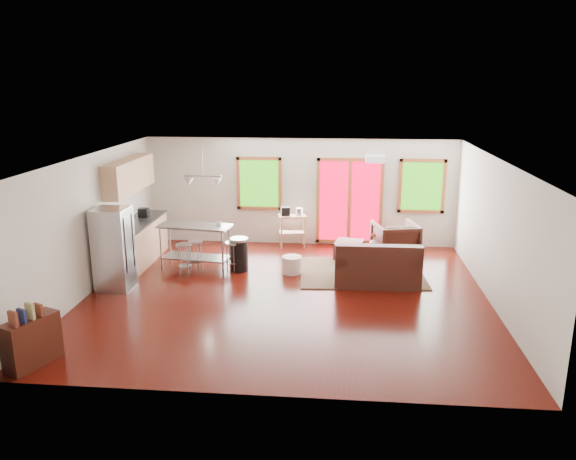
# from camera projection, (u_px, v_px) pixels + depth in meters

# --- Properties ---
(floor) EXTENTS (7.50, 7.00, 0.02)m
(floor) POSITION_uv_depth(u_px,v_px,m) (287.00, 296.00, 10.63)
(floor) COLOR #330704
(floor) RESTS_ON ground
(ceiling) EXTENTS (7.50, 7.00, 0.02)m
(ceiling) POSITION_uv_depth(u_px,v_px,m) (286.00, 158.00, 9.94)
(ceiling) COLOR silver
(ceiling) RESTS_ON ground
(back_wall) EXTENTS (7.50, 0.02, 2.60)m
(back_wall) POSITION_uv_depth(u_px,v_px,m) (300.00, 192.00, 13.66)
(back_wall) COLOR beige
(back_wall) RESTS_ON ground
(left_wall) EXTENTS (0.02, 7.00, 2.60)m
(left_wall) POSITION_uv_depth(u_px,v_px,m) (89.00, 224.00, 10.62)
(left_wall) COLOR beige
(left_wall) RESTS_ON ground
(right_wall) EXTENTS (0.02, 7.00, 2.60)m
(right_wall) POSITION_uv_depth(u_px,v_px,m) (497.00, 234.00, 9.95)
(right_wall) COLOR beige
(right_wall) RESTS_ON ground
(front_wall) EXTENTS (7.50, 0.02, 2.60)m
(front_wall) POSITION_uv_depth(u_px,v_px,m) (259.00, 302.00, 6.91)
(front_wall) COLOR beige
(front_wall) RESTS_ON ground
(window_left) EXTENTS (1.10, 0.05, 1.30)m
(window_left) POSITION_uv_depth(u_px,v_px,m) (259.00, 183.00, 13.65)
(window_left) COLOR #1C540A
(window_left) RESTS_ON back_wall
(french_doors) EXTENTS (1.60, 0.05, 2.10)m
(french_doors) POSITION_uv_depth(u_px,v_px,m) (349.00, 201.00, 13.56)
(french_doors) COLOR #AD001B
(french_doors) RESTS_ON back_wall
(window_right) EXTENTS (1.10, 0.05, 1.30)m
(window_right) POSITION_uv_depth(u_px,v_px,m) (422.00, 186.00, 13.30)
(window_right) COLOR #1C540A
(window_right) RESTS_ON back_wall
(rug) EXTENTS (2.66, 2.11, 0.03)m
(rug) POSITION_uv_depth(u_px,v_px,m) (361.00, 273.00, 11.81)
(rug) COLOR #4B5F3E
(rug) RESTS_ON floor
(loveseat) EXTENTS (1.68, 0.96, 0.89)m
(loveseat) POSITION_uv_depth(u_px,v_px,m) (377.00, 267.00, 11.14)
(loveseat) COLOR black
(loveseat) RESTS_ON floor
(coffee_table) EXTENTS (1.04, 0.75, 0.38)m
(coffee_table) POSITION_uv_depth(u_px,v_px,m) (374.00, 250.00, 12.30)
(coffee_table) COLOR #33130B
(coffee_table) RESTS_ON floor
(armchair) EXTENTS (1.09, 1.05, 0.94)m
(armchair) POSITION_uv_depth(u_px,v_px,m) (395.00, 239.00, 12.67)
(armchair) COLOR black
(armchair) RESTS_ON floor
(ottoman) EXTENTS (0.71, 0.71, 0.40)m
(ottoman) POSITION_uv_depth(u_px,v_px,m) (349.00, 250.00, 12.75)
(ottoman) COLOR black
(ottoman) RESTS_ON floor
(pouf) EXTENTS (0.52, 0.52, 0.36)m
(pouf) POSITION_uv_depth(u_px,v_px,m) (292.00, 265.00, 11.79)
(pouf) COLOR silver
(pouf) RESTS_ON floor
(vase) EXTENTS (0.20, 0.21, 0.30)m
(vase) POSITION_uv_depth(u_px,v_px,m) (373.00, 241.00, 12.33)
(vase) COLOR silver
(vase) RESTS_ON coffee_table
(cabinets) EXTENTS (0.64, 2.24, 2.30)m
(cabinets) POSITION_uv_depth(u_px,v_px,m) (136.00, 222.00, 12.33)
(cabinets) COLOR tan
(cabinets) RESTS_ON floor
(refrigerator) EXTENTS (0.67, 0.63, 1.60)m
(refrigerator) POSITION_uv_depth(u_px,v_px,m) (114.00, 249.00, 10.77)
(refrigerator) COLOR #B7BABC
(refrigerator) RESTS_ON floor
(island) EXTENTS (1.59, 0.81, 0.97)m
(island) POSITION_uv_depth(u_px,v_px,m) (195.00, 239.00, 11.96)
(island) COLOR #B7BABC
(island) RESTS_ON floor
(cup) EXTENTS (0.14, 0.11, 0.13)m
(cup) POSITION_uv_depth(u_px,v_px,m) (218.00, 223.00, 11.88)
(cup) COLOR silver
(cup) RESTS_ON island
(bar_stool_a) EXTENTS (0.34, 0.34, 0.67)m
(bar_stool_a) POSITION_uv_depth(u_px,v_px,m) (184.00, 252.00, 11.60)
(bar_stool_a) COLOR #B7BABC
(bar_stool_a) RESTS_ON floor
(bar_stool_b) EXTENTS (0.35, 0.35, 0.65)m
(bar_stool_b) POSITION_uv_depth(u_px,v_px,m) (196.00, 248.00, 11.89)
(bar_stool_b) COLOR #B7BABC
(bar_stool_b) RESTS_ON floor
(bar_stool_c) EXTENTS (0.38, 0.38, 0.64)m
(bar_stool_c) POSITION_uv_depth(u_px,v_px,m) (232.00, 250.00, 11.82)
(bar_stool_c) COLOR #B7BABC
(bar_stool_c) RESTS_ON floor
(trash_can) EXTENTS (0.51, 0.51, 0.71)m
(trash_can) POSITION_uv_depth(u_px,v_px,m) (239.00, 254.00, 11.92)
(trash_can) COLOR black
(trash_can) RESTS_ON floor
(kitchen_cart) EXTENTS (0.72, 0.53, 1.00)m
(kitchen_cart) POSITION_uv_depth(u_px,v_px,m) (292.00, 220.00, 13.52)
(kitchen_cart) COLOR tan
(kitchen_cart) RESTS_ON floor
(bookshelf) EXTENTS (0.60, 0.86, 0.95)m
(bookshelf) POSITION_uv_depth(u_px,v_px,m) (32.00, 341.00, 7.95)
(bookshelf) COLOR #33130B
(bookshelf) RESTS_ON floor
(ceiling_flush) EXTENTS (0.35, 0.35, 0.12)m
(ceiling_flush) POSITION_uv_depth(u_px,v_px,m) (375.00, 159.00, 10.40)
(ceiling_flush) COLOR white
(ceiling_flush) RESTS_ON ceiling
(pendant_light) EXTENTS (0.80, 0.18, 0.79)m
(pendant_light) POSITION_uv_depth(u_px,v_px,m) (203.00, 181.00, 11.74)
(pendant_light) COLOR gray
(pendant_light) RESTS_ON ceiling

